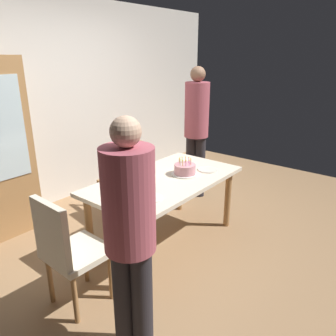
# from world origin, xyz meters

# --- Properties ---
(ground) EXTENTS (6.40, 6.40, 0.00)m
(ground) POSITION_xyz_m (0.00, 0.00, 0.00)
(ground) COLOR #93704C
(back_wall) EXTENTS (6.40, 0.10, 2.60)m
(back_wall) POSITION_xyz_m (0.00, 1.85, 1.30)
(back_wall) COLOR beige
(back_wall) RESTS_ON ground
(dining_table) EXTENTS (1.63, 0.89, 0.72)m
(dining_table) POSITION_xyz_m (0.00, 0.00, 0.63)
(dining_table) COLOR beige
(dining_table) RESTS_ON ground
(birthday_cake) EXTENTS (0.28, 0.28, 0.18)m
(birthday_cake) POSITION_xyz_m (0.22, -0.08, 0.77)
(birthday_cake) COLOR silver
(birthday_cake) RESTS_ON dining_table
(plate_near_celebrant) EXTENTS (0.22, 0.22, 0.01)m
(plate_near_celebrant) POSITION_xyz_m (-0.45, -0.20, 0.73)
(plate_near_celebrant) COLOR silver
(plate_near_celebrant) RESTS_ON dining_table
(plate_far_side) EXTENTS (0.22, 0.22, 0.01)m
(plate_far_side) POSITION_xyz_m (-0.08, 0.20, 0.73)
(plate_far_side) COLOR silver
(plate_far_side) RESTS_ON dining_table
(plate_near_guest) EXTENTS (0.22, 0.22, 0.01)m
(plate_near_guest) POSITION_xyz_m (0.49, -0.20, 0.73)
(plate_near_guest) COLOR silver
(plate_near_guest) RESTS_ON dining_table
(fork_near_celebrant) EXTENTS (0.18, 0.04, 0.01)m
(fork_near_celebrant) POSITION_xyz_m (-0.61, -0.20, 0.72)
(fork_near_celebrant) COLOR silver
(fork_near_celebrant) RESTS_ON dining_table
(fork_far_side) EXTENTS (0.18, 0.05, 0.01)m
(fork_far_side) POSITION_xyz_m (-0.24, 0.18, 0.72)
(fork_far_side) COLOR silver
(fork_far_side) RESTS_ON dining_table
(chair_spindle_back) EXTENTS (0.50, 0.50, 0.95)m
(chair_spindle_back) POSITION_xyz_m (0.16, 0.76, 0.46)
(chair_spindle_back) COLOR #9E7042
(chair_spindle_back) RESTS_ON ground
(chair_upholstered) EXTENTS (0.46, 0.45, 0.95)m
(chair_upholstered) POSITION_xyz_m (-1.20, -0.03, 0.53)
(chair_upholstered) COLOR beige
(chair_upholstered) RESTS_ON ground
(person_celebrant) EXTENTS (0.32, 0.32, 1.60)m
(person_celebrant) POSITION_xyz_m (-1.16, -0.68, 0.91)
(person_celebrant) COLOR #262328
(person_celebrant) RESTS_ON ground
(person_guest) EXTENTS (0.32, 0.32, 1.76)m
(person_guest) POSITION_xyz_m (1.21, 0.45, 1.01)
(person_guest) COLOR #262328
(person_guest) RESTS_ON ground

